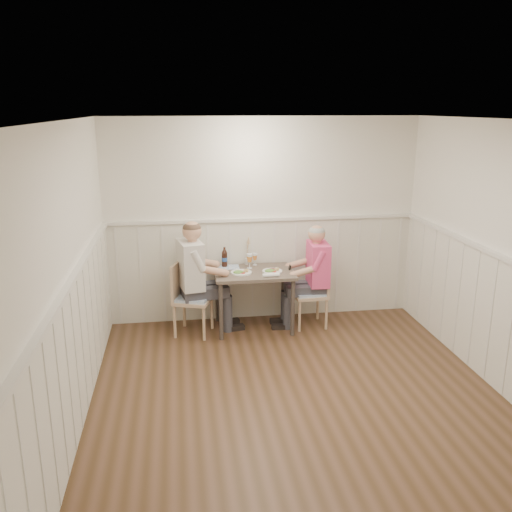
# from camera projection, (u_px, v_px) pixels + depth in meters

# --- Properties ---
(ground_plane) EXTENTS (4.50, 4.50, 0.00)m
(ground_plane) POSITION_uv_depth(u_px,v_px,m) (300.00, 402.00, 5.14)
(ground_plane) COLOR #462F1A
(room_shell) EXTENTS (4.04, 4.54, 2.60)m
(room_shell) POSITION_uv_depth(u_px,v_px,m) (304.00, 248.00, 4.73)
(room_shell) COLOR white
(room_shell) RESTS_ON ground
(wainscot) EXTENTS (4.00, 4.49, 1.34)m
(wainscot) POSITION_uv_depth(u_px,v_px,m) (287.00, 308.00, 5.61)
(wainscot) COLOR silver
(wainscot) RESTS_ON ground
(dining_table) EXTENTS (0.97, 0.70, 0.75)m
(dining_table) POSITION_uv_depth(u_px,v_px,m) (254.00, 279.00, 6.69)
(dining_table) COLOR brown
(dining_table) RESTS_ON ground
(chair_right) EXTENTS (0.43, 0.43, 0.86)m
(chair_right) POSITION_uv_depth(u_px,v_px,m) (313.00, 290.00, 6.84)
(chair_right) COLOR tan
(chair_right) RESTS_ON ground
(chair_left) EXTENTS (0.54, 0.54, 0.90)m
(chair_left) POSITION_uv_depth(u_px,v_px,m) (189.00, 296.00, 6.59)
(chair_left) COLOR tan
(chair_left) RESTS_ON ground
(man_in_pink) EXTENTS (0.62, 0.44, 1.33)m
(man_in_pink) POSITION_uv_depth(u_px,v_px,m) (314.00, 283.00, 6.82)
(man_in_pink) COLOR #3F3F47
(man_in_pink) RESTS_ON ground
(diner_cream) EXTENTS (0.72, 0.52, 1.43)m
(diner_cream) POSITION_uv_depth(u_px,v_px,m) (195.00, 286.00, 6.57)
(diner_cream) COLOR #3F3F47
(diner_cream) RESTS_ON ground
(plate_man) EXTENTS (0.25, 0.25, 0.06)m
(plate_man) POSITION_uv_depth(u_px,v_px,m) (272.00, 270.00, 6.63)
(plate_man) COLOR white
(plate_man) RESTS_ON dining_table
(plate_diner) EXTENTS (0.26, 0.26, 0.06)m
(plate_diner) POSITION_uv_depth(u_px,v_px,m) (240.00, 272.00, 6.57)
(plate_diner) COLOR white
(plate_diner) RESTS_ON dining_table
(beer_glass_a) EXTENTS (0.06, 0.06, 0.16)m
(beer_glass_a) POSITION_uv_depth(u_px,v_px,m) (255.00, 257.00, 6.90)
(beer_glass_a) COLOR silver
(beer_glass_a) RESTS_ON dining_table
(beer_glass_b) EXTENTS (0.08, 0.08, 0.19)m
(beer_glass_b) POSITION_uv_depth(u_px,v_px,m) (249.00, 259.00, 6.76)
(beer_glass_b) COLOR silver
(beer_glass_b) RESTS_ON dining_table
(beer_bottle) EXTENTS (0.07, 0.07, 0.26)m
(beer_bottle) POSITION_uv_depth(u_px,v_px,m) (225.00, 258.00, 6.82)
(beer_bottle) COLOR black
(beer_bottle) RESTS_ON dining_table
(rolled_napkin) EXTENTS (0.21, 0.05, 0.05)m
(rolled_napkin) POSITION_uv_depth(u_px,v_px,m) (271.00, 275.00, 6.44)
(rolled_napkin) COLOR white
(rolled_napkin) RESTS_ON dining_table
(grass_vase) EXTENTS (0.04, 0.04, 0.38)m
(grass_vase) POSITION_uv_depth(u_px,v_px,m) (246.00, 252.00, 6.91)
(grass_vase) COLOR silver
(grass_vase) RESTS_ON dining_table
(gingham_mat) EXTENTS (0.28, 0.23, 0.01)m
(gingham_mat) POSITION_uv_depth(u_px,v_px,m) (228.00, 267.00, 6.83)
(gingham_mat) COLOR #618AB9
(gingham_mat) RESTS_ON dining_table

